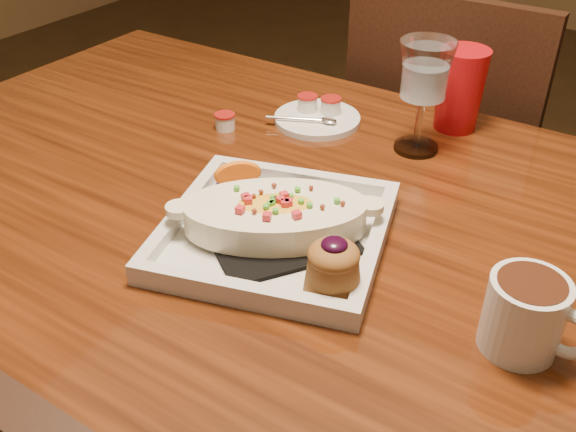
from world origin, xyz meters
The scene contains 8 objects.
table centered at (0.00, 0.00, 0.65)m, with size 1.50×0.90×0.75m.
chair_far centered at (0.00, 0.63, 0.51)m, with size 0.42×0.42×0.93m.
plate centered at (0.02, -0.08, 0.78)m, with size 0.35×0.35×0.08m.
coffee_mug centered at (0.33, -0.09, 0.80)m, with size 0.12×0.08×0.09m.
goblet centered at (0.06, 0.26, 0.88)m, with size 0.09×0.09×0.18m.
saucer centered at (-0.13, 0.26, 0.76)m, with size 0.15×0.15×0.10m.
creamer_loose centered at (-0.25, 0.15, 0.76)m, with size 0.04×0.04×0.03m.
red_tumbler centered at (0.08, 0.37, 0.82)m, with size 0.08×0.08×0.14m, color red.
Camera 1 is at (0.40, -0.64, 1.25)m, focal length 40.00 mm.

